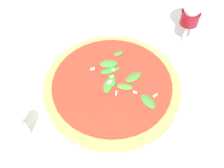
% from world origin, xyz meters
% --- Properties ---
extents(ground_plane, '(6.00, 6.00, 0.00)m').
position_xyz_m(ground_plane, '(0.00, 0.00, 0.00)').
color(ground_plane, silver).
extents(pizza_arugula_main, '(0.34, 0.34, 0.05)m').
position_xyz_m(pizza_arugula_main, '(0.03, -0.01, 0.02)').
color(pizza_arugula_main, white).
rests_on(pizza_arugula_main, ground_plane).
extents(wine_glass, '(0.09, 0.09, 0.18)m').
position_xyz_m(wine_glass, '(0.24, 0.11, 0.13)').
color(wine_glass, white).
rests_on(wine_glass, ground_plane).
extents(shaker_pepper, '(0.03, 0.03, 0.07)m').
position_xyz_m(shaker_pepper, '(-0.18, -0.09, 0.03)').
color(shaker_pepper, silver).
rests_on(shaker_pepper, ground_plane).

